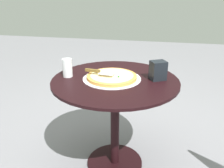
{
  "coord_description": "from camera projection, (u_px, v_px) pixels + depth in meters",
  "views": [
    {
      "loc": [
        -0.29,
        1.44,
        1.29
      ],
      "look_at": [
        0.02,
        -0.0,
        0.69
      ],
      "focal_mm": 36.47,
      "sensor_mm": 36.0,
      "label": 1
    }
  ],
  "objects": [
    {
      "name": "pizza_on_tray",
      "position": [
        112.0,
        77.0,
        1.58
      ],
      "size": [
        0.4,
        0.4,
        0.04
      ],
      "color": "silver",
      "rests_on": "patio_table"
    },
    {
      "name": "patio_table",
      "position": [
        115.0,
        103.0,
        1.64
      ],
      "size": [
        0.88,
        0.88,
        0.73
      ],
      "color": "black",
      "rests_on": "ground"
    },
    {
      "name": "napkin_dispenser",
      "position": [
        158.0,
        70.0,
        1.54
      ],
      "size": [
        0.13,
        0.12,
        0.13
      ],
      "primitive_type": "cube",
      "rotation": [
        0.0,
        0.0,
        0.5
      ],
      "color": "black",
      "rests_on": "patio_table"
    },
    {
      "name": "pizza_server",
      "position": [
        99.0,
        72.0,
        1.56
      ],
      "size": [
        0.21,
        0.09,
        0.02
      ],
      "color": "silver",
      "rests_on": "pizza_on_tray"
    },
    {
      "name": "ground_plane",
      "position": [
        115.0,
        163.0,
        1.85
      ],
      "size": [
        10.0,
        10.0,
        0.0
      ],
      "primitive_type": "plane",
      "color": "slate"
    },
    {
      "name": "drinking_cup",
      "position": [
        67.0,
        68.0,
        1.6
      ],
      "size": [
        0.07,
        0.07,
        0.13
      ],
      "primitive_type": "cylinder",
      "color": "silver",
      "rests_on": "patio_table"
    }
  ]
}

